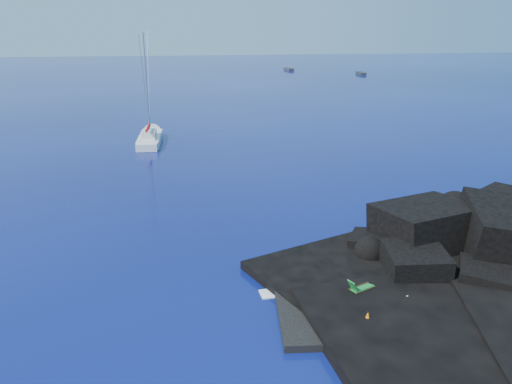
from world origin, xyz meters
TOP-DOWN VIEW (x-y plane):
  - ground at (0.00, 0.00)m, footprint 400.00×400.00m
  - headland at (13.00, 3.00)m, footprint 24.00×24.00m
  - beach at (4.50, 0.50)m, footprint 9.08×6.86m
  - surf_foam at (5.00, 5.00)m, footprint 10.00×8.00m
  - sailboat at (-7.22, 37.71)m, footprint 2.85×11.55m
  - deck_chair at (4.58, 1.52)m, footprint 1.53×1.12m
  - towel at (5.99, 0.36)m, footprint 1.94×1.33m
  - sunbather at (5.99, 0.36)m, footprint 1.75×0.95m
  - marker_cone at (3.92, -0.96)m, footprint 0.46×0.46m
  - distant_boat_a at (28.20, 125.43)m, footprint 2.05×4.95m
  - distant_boat_b at (44.29, 109.99)m, footprint 1.80×4.94m

SIDE VIEW (x-z plane):
  - ground at x=0.00m, z-range 0.00..0.00m
  - headland at x=13.00m, z-range -1.80..1.80m
  - beach at x=4.50m, z-range -0.35..0.35m
  - surf_foam at x=5.00m, z-range -0.03..0.03m
  - sailboat at x=-7.22m, z-range -6.01..6.01m
  - distant_boat_a at x=28.20m, z-range -0.32..0.32m
  - distant_boat_b at x=44.29m, z-range -0.32..0.32m
  - towel at x=5.99m, z-range 0.35..0.40m
  - sunbather at x=5.99m, z-range 0.40..0.65m
  - marker_cone at x=3.92m, z-range 0.35..0.91m
  - deck_chair at x=4.58m, z-range 0.35..1.31m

